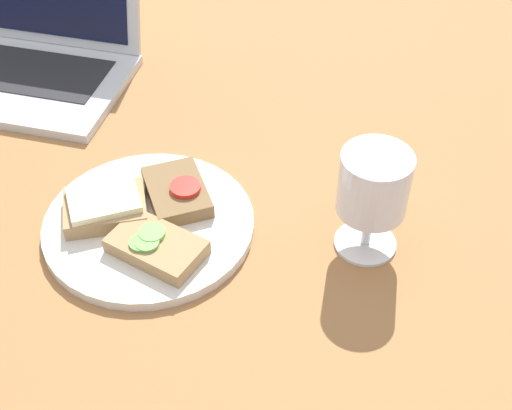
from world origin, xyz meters
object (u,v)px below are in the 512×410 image
at_px(plate, 149,225).
at_px(sandwich_with_tomato, 181,192).
at_px(sandwich_with_cucumber, 156,246).
at_px(laptop, 16,40).
at_px(wine_glass, 373,188).
at_px(sandwich_with_cheese, 105,206).

height_order(plate, sandwich_with_tomato, sandwich_with_tomato).
height_order(sandwich_with_tomato, sandwich_with_cucumber, sandwich_with_tomato).
xyz_separation_m(sandwich_with_tomato, sandwich_with_cucumber, (0.00, -0.09, -0.00)).
xyz_separation_m(sandwich_with_cucumber, laptop, (-0.33, 0.32, 0.02)).
bearing_deg(wine_glass, sandwich_with_tomato, 178.01).
bearing_deg(wine_glass, laptop, 156.62).
distance_m(sandwich_with_cucumber, laptop, 0.46).
height_order(plate, sandwich_with_cheese, sandwich_with_cheese).
bearing_deg(wine_glass, plate, -171.40).
distance_m(plate, laptop, 0.42).
xyz_separation_m(sandwich_with_cucumber, wine_glass, (0.22, 0.08, 0.06)).
height_order(plate, sandwich_with_cucumber, sandwich_with_cucumber).
xyz_separation_m(sandwich_with_tomato, sandwich_with_cheese, (-0.08, -0.05, 0.00)).
xyz_separation_m(wine_glass, laptop, (-0.56, 0.24, -0.04)).
bearing_deg(sandwich_with_cheese, wine_glass, 7.47).
height_order(sandwich_with_tomato, sandwich_with_cheese, sandwich_with_cheese).
bearing_deg(sandwich_with_tomato, sandwich_with_cheese, -148.32).
bearing_deg(sandwich_with_tomato, laptop, 145.05).
distance_m(plate, sandwich_with_cucumber, 0.05).
xyz_separation_m(plate, sandwich_with_tomato, (0.02, 0.05, 0.02)).
bearing_deg(laptop, sandwich_with_tomato, -34.95).
bearing_deg(plate, sandwich_with_cucumber, -58.70).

